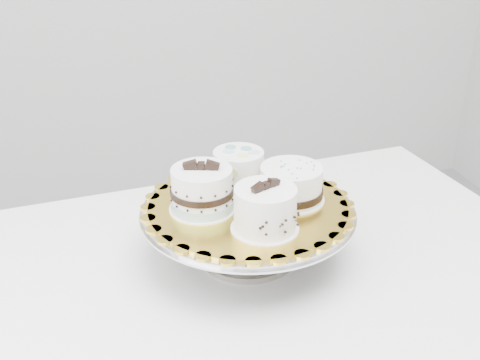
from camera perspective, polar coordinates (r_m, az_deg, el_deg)
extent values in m
cube|color=white|center=(1.17, 1.38, -8.79)|extent=(1.26, 0.90, 0.04)
cube|color=white|center=(1.85, 13.16, -8.97)|extent=(0.05, 0.05, 0.71)
cylinder|color=gray|center=(1.18, 0.73, -7.01)|extent=(0.19, 0.19, 0.01)
cylinder|color=gray|center=(1.15, 0.74, -5.21)|extent=(0.12, 0.12, 0.10)
cylinder|color=silver|center=(1.13, 0.75, -2.84)|extent=(0.39, 0.39, 0.01)
cylinder|color=silver|center=(1.13, 0.75, -2.99)|extent=(0.40, 0.40, 0.00)
cylinder|color=gold|center=(1.12, 0.76, -2.47)|extent=(0.49, 0.49, 0.01)
cylinder|color=white|center=(1.04, 2.36, -4.56)|extent=(0.12, 0.12, 0.00)
cylinder|color=white|center=(1.03, 2.40, -2.69)|extent=(0.14, 0.14, 0.07)
cylinder|color=white|center=(1.11, -3.57, -2.68)|extent=(0.12, 0.12, 0.00)
cylinder|color=white|center=(1.09, -3.63, -0.82)|extent=(0.14, 0.14, 0.08)
cylinder|color=#A2C8CD|center=(1.10, -3.59, -2.20)|extent=(0.11, 0.11, 0.02)
cylinder|color=black|center=(1.09, -3.62, -1.00)|extent=(0.12, 0.12, 0.01)
cylinder|color=white|center=(1.19, -0.14, -0.43)|extent=(0.11, 0.11, 0.00)
cylinder|color=white|center=(1.18, -0.14, 1.14)|extent=(0.11, 0.11, 0.07)
cylinder|color=white|center=(1.14, 4.80, -1.76)|extent=(0.13, 0.13, 0.00)
cylinder|color=white|center=(1.13, 4.87, -0.27)|extent=(0.15, 0.15, 0.06)
cylinder|color=black|center=(1.14, 4.83, -1.07)|extent=(0.12, 0.12, 0.01)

